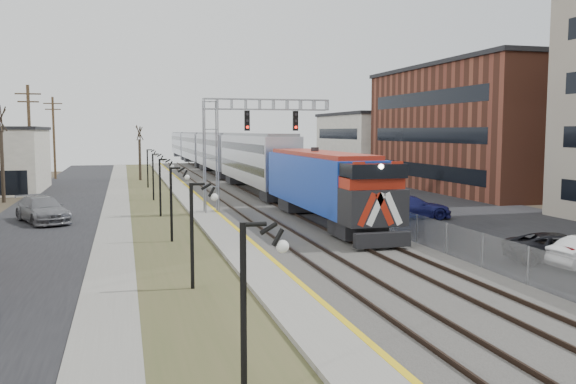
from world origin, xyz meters
name	(u,v)px	position (x,y,z in m)	size (l,w,h in m)	color
ground	(379,356)	(0.00, 0.00, 0.00)	(160.00, 160.00, 0.00)	#473D2D
street_west	(56,208)	(-11.50, 35.00, 0.02)	(7.00, 120.00, 0.04)	black
sidewalk	(116,206)	(-7.00, 35.00, 0.04)	(2.00, 120.00, 0.08)	gray
grass_median	(155,205)	(-4.00, 35.00, 0.03)	(4.00, 120.00, 0.06)	#434927
platform	(193,202)	(-1.00, 35.00, 0.12)	(2.00, 120.00, 0.24)	gray
ballast_bed	(254,201)	(4.00, 35.00, 0.10)	(8.00, 120.00, 0.20)	#595651
parking_lot	(387,198)	(16.00, 35.00, 0.02)	(16.00, 120.00, 0.04)	black
platform_edge	(204,201)	(-0.12, 35.00, 0.24)	(0.24, 120.00, 0.01)	gold
track_near	(230,199)	(2.00, 35.00, 0.28)	(1.58, 120.00, 0.15)	#2D2119
track_far	(271,198)	(5.50, 35.00, 0.28)	(1.58, 120.00, 0.15)	#2D2119
train	(214,153)	(5.50, 68.16, 2.94)	(3.00, 108.65, 5.33)	#1539AB
signal_gantry	(235,135)	(1.22, 27.99, 5.59)	(9.00, 1.07, 8.15)	gray
lampposts	(171,204)	(-4.00, 18.29, 2.00)	(0.14, 62.14, 4.00)	black
fence	(302,191)	(8.20, 35.00, 0.80)	(0.04, 120.00, 1.60)	gray
buildings_east	(554,126)	(30.00, 31.18, 6.31)	(16.00, 76.00, 15.00)	gray
bare_trees	(44,170)	(-12.66, 38.91, 2.70)	(12.30, 42.30, 5.95)	#382D23
car_lot_c	(560,249)	(12.29, 8.29, 0.66)	(2.19, 4.75, 1.32)	black
car_lot_d	(411,208)	(12.22, 22.66, 0.77)	(2.15, 5.29, 1.53)	navy
car_lot_e	(360,197)	(11.75, 30.64, 0.68)	(1.60, 3.97, 1.35)	gray
car_lot_f	(335,189)	(11.74, 36.62, 0.75)	(1.58, 4.54, 1.49)	#0C3E18
car_street_b	(43,210)	(-11.47, 27.18, 0.82)	(2.31, 5.68, 1.65)	slate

